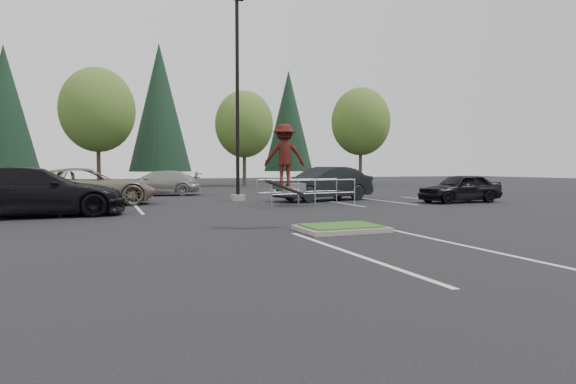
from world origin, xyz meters
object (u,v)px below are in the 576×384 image
object	(u,v)px
car_r_charc	(323,184)
car_r_black	(460,188)
conif_a	(5,108)
car_l_tan	(86,187)
light_pole	(237,109)
conif_b	(160,108)
decid_b	(97,113)
decid_c	(244,126)
conif_c	(289,121)
car_l_black	(34,192)
decid_d	(360,124)
cart_corral	(297,189)
car_far_silver	(159,183)
skateboarder	(285,156)

from	to	relation	value
car_r_charc	car_r_black	distance (m)	6.52
conif_a	car_l_tan	size ratio (longest dim) A/B	2.21
light_pole	car_l_tan	distance (m)	7.95
conif_b	car_r_charc	xyz separation A→B (m)	(4.50, -30.01, -7.00)
conif_b	car_r_black	size ratio (longest dim) A/B	3.59
decid_b	decid_c	size ratio (longest dim) A/B	1.15
conif_c	car_r_black	world-z (taller)	conif_c
conif_b	car_r_charc	distance (m)	31.14
car_l_black	light_pole	bearing A→B (deg)	-62.03
car_r_black	decid_b	bearing A→B (deg)	-145.48
light_pole	car_l_tan	world-z (taller)	light_pole
decid_d	car_r_black	bearing A→B (deg)	-108.90
decid_d	conif_b	bearing A→B (deg)	150.53
light_pole	conif_b	world-z (taller)	conif_b
car_l_tan	light_pole	bearing A→B (deg)	-94.96
conif_a	conif_c	xyz separation A→B (m)	(28.00, -0.50, -0.25)
cart_corral	car_l_black	bearing A→B (deg)	178.66
decid_b	car_far_silver	bearing A→B (deg)	-75.18
light_pole	car_r_black	size ratio (longest dim) A/B	2.51
light_pole	conif_a	distance (m)	31.63
conif_b	car_r_charc	bearing A→B (deg)	-81.47
conif_c	skateboarder	distance (m)	41.68
car_r_black	car_l_tan	bearing A→B (deg)	-104.96
cart_corral	decid_d	bearing A→B (deg)	47.80
cart_corral	car_far_silver	bearing A→B (deg)	108.45
decid_c	light_pole	bearing A→B (deg)	-107.11
light_pole	skateboarder	size ratio (longest dim) A/B	5.22
car_far_silver	decid_d	bearing A→B (deg)	130.31
decid_d	cart_corral	xyz separation A→B (m)	(-15.96, -22.39, -5.17)
decid_b	conif_b	bearing A→B (deg)	58.91
skateboarder	car_r_charc	bearing A→B (deg)	-106.61
light_pole	conif_b	size ratio (longest dim) A/B	0.70
car_l_tan	car_far_silver	xyz separation A→B (m)	(3.81, 6.50, -0.08)
conif_c	cart_corral	world-z (taller)	conif_c
light_pole	conif_b	bearing A→B (deg)	91.01
light_pole	skateboarder	bearing A→B (deg)	-98.79
conif_a	conif_b	bearing A→B (deg)	2.05
decid_d	car_far_silver	xyz separation A→B (m)	(-20.68, -12.33, -5.18)
light_pole	conif_b	distance (m)	28.69
light_pole	decid_b	world-z (taller)	light_pole
light_pole	car_l_black	world-z (taller)	light_pole
car_l_black	car_far_silver	xyz separation A→B (m)	(5.31, 11.00, -0.11)
decid_b	car_r_charc	bearing A→B (deg)	-62.33
cart_corral	car_r_black	world-z (taller)	car_r_black
skateboarder	conif_a	bearing A→B (deg)	-57.47
cart_corral	car_l_black	xyz separation A→B (m)	(-10.03, -0.94, 0.11)
decid_d	skateboarder	xyz separation A→B (m)	(-19.19, -29.33, -3.92)
conif_a	car_l_black	distance (m)	34.12
conif_a	cart_corral	bearing A→B (deg)	-63.43
car_far_silver	decid_b	bearing A→B (deg)	-155.67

